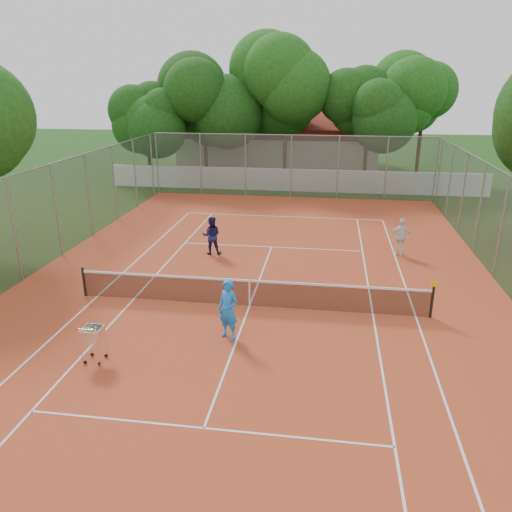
# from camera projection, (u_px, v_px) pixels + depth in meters

# --- Properties ---
(ground) EXTENTS (120.00, 120.00, 0.00)m
(ground) POSITION_uv_depth(u_px,v_px,m) (250.00, 306.00, 16.99)
(ground) COLOR #14360E
(ground) RESTS_ON ground
(court_pad) EXTENTS (18.00, 34.00, 0.02)m
(court_pad) POSITION_uv_depth(u_px,v_px,m) (250.00, 306.00, 16.99)
(court_pad) COLOR #B54423
(court_pad) RESTS_ON ground
(court_lines) EXTENTS (10.98, 23.78, 0.01)m
(court_lines) POSITION_uv_depth(u_px,v_px,m) (250.00, 306.00, 16.99)
(court_lines) COLOR white
(court_lines) RESTS_ON court_pad
(tennis_net) EXTENTS (11.88, 0.10, 0.98)m
(tennis_net) POSITION_uv_depth(u_px,v_px,m) (250.00, 293.00, 16.82)
(tennis_net) COLOR black
(tennis_net) RESTS_ON court_pad
(perimeter_fence) EXTENTS (18.00, 34.00, 4.00)m
(perimeter_fence) POSITION_uv_depth(u_px,v_px,m) (249.00, 251.00, 16.33)
(perimeter_fence) COLOR slate
(perimeter_fence) RESTS_ON ground
(boundary_wall) EXTENTS (26.00, 0.30, 1.50)m
(boundary_wall) POSITION_uv_depth(u_px,v_px,m) (293.00, 180.00, 34.46)
(boundary_wall) COLOR white
(boundary_wall) RESTS_ON ground
(clubhouse) EXTENTS (16.40, 9.00, 4.40)m
(clubhouse) POSITION_uv_depth(u_px,v_px,m) (279.00, 141.00, 43.58)
(clubhouse) COLOR beige
(clubhouse) RESTS_ON ground
(tropical_trees) EXTENTS (29.00, 19.00, 10.00)m
(tropical_trees) POSITION_uv_depth(u_px,v_px,m) (298.00, 114.00, 35.84)
(tropical_trees) COLOR #0F360D
(tropical_trees) RESTS_ON ground
(player_near) EXTENTS (0.80, 0.68, 1.85)m
(player_near) POSITION_uv_depth(u_px,v_px,m) (228.00, 309.00, 14.60)
(player_near) COLOR #1B84EC
(player_near) RESTS_ON court_pad
(player_far_left) EXTENTS (0.92, 0.77, 1.69)m
(player_far_left) POSITION_uv_depth(u_px,v_px,m) (211.00, 235.00, 21.80)
(player_far_left) COLOR #1A1B50
(player_far_left) RESTS_ON court_pad
(player_far_right) EXTENTS (1.01, 0.51, 1.65)m
(player_far_right) POSITION_uv_depth(u_px,v_px,m) (401.00, 237.00, 21.64)
(player_far_right) COLOR white
(player_far_right) RESTS_ON court_pad
(ball_hopper) EXTENTS (0.69, 0.69, 1.10)m
(ball_hopper) POSITION_uv_depth(u_px,v_px,m) (94.00, 343.00, 13.48)
(ball_hopper) COLOR silver
(ball_hopper) RESTS_ON court_pad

